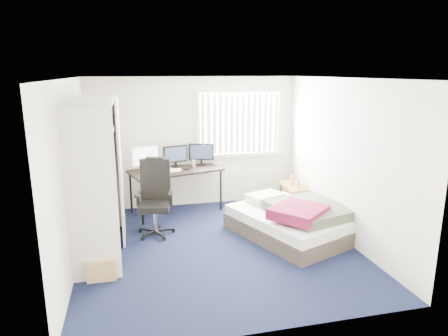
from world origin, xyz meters
TOP-DOWN VIEW (x-y plane):
  - ground at (0.00, 0.00)m, footprint 4.20×4.20m
  - room_shell at (0.00, 0.00)m, footprint 4.20×4.20m
  - window_assembly at (0.90, 2.04)m, footprint 1.72×0.09m
  - closet at (-1.67, 0.27)m, footprint 0.64×1.84m
  - desk at (-0.42, 1.75)m, footprint 1.82×1.21m
  - office_chair at (-0.87, 0.79)m, footprint 0.68×0.68m
  - footstool at (-0.69, 1.85)m, footprint 0.35×0.32m
  - nightstand at (1.75, 1.27)m, footprint 0.38×0.73m
  - bed at (1.28, 0.14)m, footprint 1.96×2.22m
  - pine_box at (-1.65, -0.55)m, footprint 0.37×0.28m

SIDE VIEW (x-z plane):
  - ground at x=0.00m, z-range 0.00..0.00m
  - pine_box at x=-1.65m, z-range 0.00..0.27m
  - footstool at x=-0.69m, z-range 0.06..0.30m
  - bed at x=1.28m, z-range -0.04..0.57m
  - nightstand at x=1.75m, z-range 0.10..0.77m
  - office_chair at x=-0.87m, z-range -0.14..1.10m
  - desk at x=-0.42m, z-range 0.20..1.48m
  - closet at x=-1.67m, z-range 0.24..2.46m
  - room_shell at x=0.00m, z-range -0.59..3.61m
  - window_assembly at x=0.90m, z-range 0.94..2.26m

